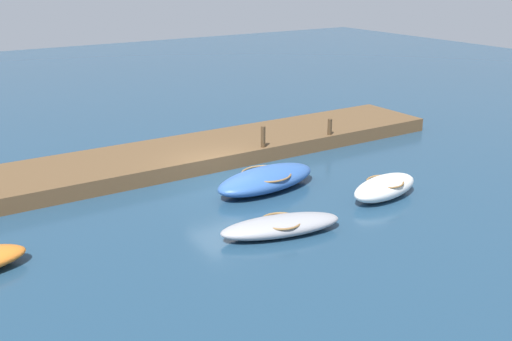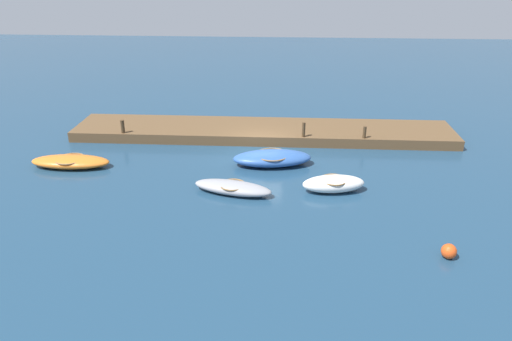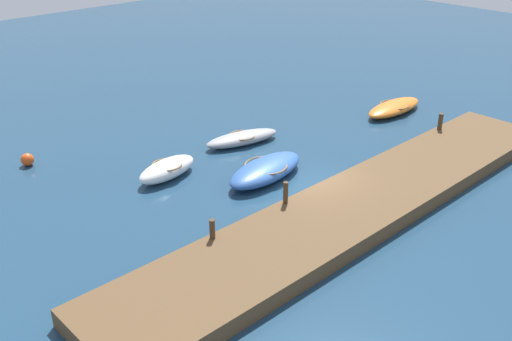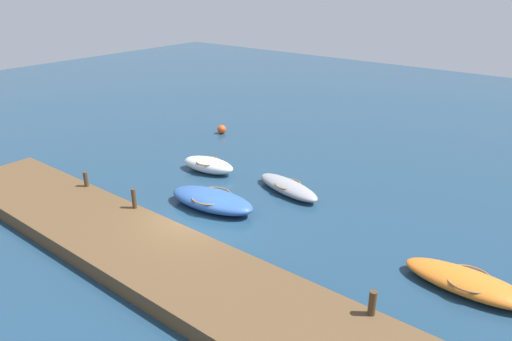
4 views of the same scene
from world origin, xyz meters
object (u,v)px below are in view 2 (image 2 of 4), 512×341
Objects in this scene: motorboat_blue at (272,158)px; mooring_post_west at (365,132)px; rowboat_white at (333,184)px; marker_buoy at (449,251)px; mooring_post_mid_west at (304,130)px; rowboat_orange at (70,162)px; mooring_post_mid_east at (123,127)px; rowboat_grey at (233,188)px.

mooring_post_west is (-5.30, -2.87, 0.56)m from motorboat_blue.
rowboat_white is 6.56m from marker_buoy.
mooring_post_west is at bearing 180.00° from mooring_post_mid_west.
rowboat_orange is 16.55m from mooring_post_west.
motorboat_blue is at bearing 58.49° from mooring_post_mid_west.
motorboat_blue is 5.53× the size of mooring_post_mid_east.
mooring_post_mid_west is 12.28m from marker_buoy.
rowboat_grey is 1.27× the size of rowboat_white.
marker_buoy is at bearing 122.36° from motorboat_blue.
marker_buoy is (-5.14, 11.13, -0.76)m from mooring_post_mid_west.
rowboat_orange is 10.83m from motorboat_blue.
motorboat_blue is 5.02× the size of mooring_post_mid_west.
mooring_post_west is at bearing -167.15° from rowboat_orange.
mooring_post_mid_east is at bearing 0.00° from mooring_post_mid_west.
mooring_post_west reaches higher than rowboat_orange.
motorboat_blue is (3.04, -2.96, 0.00)m from rowboat_white.
rowboat_grey reaches higher than marker_buoy.
rowboat_grey is 9.90m from marker_buoy.
rowboat_orange is 13.98m from rowboat_white.
rowboat_white and motorboat_blue have the same top height.
mooring_post_mid_west reaches higher than motorboat_blue.
motorboat_blue is at bearing -175.51° from rowboat_orange.
mooring_post_mid_west reaches higher than mooring_post_west.
motorboat_blue is at bearing -53.19° from rowboat_white.
motorboat_blue is at bearing -103.75° from rowboat_grey.
mooring_post_west is 0.81× the size of mooring_post_mid_west.
rowboat_white is 4.44× the size of mooring_post_west.
rowboat_orange is at bearing 65.67° from mooring_post_mid_east.
mooring_post_mid_east is 19.48m from marker_buoy.
mooring_post_mid_east is at bearing -27.66° from rowboat_grey.
rowboat_grey is 4.84m from rowboat_white.
mooring_post_mid_west is 1.52× the size of marker_buoy.
mooring_post_mid_west is at bearing -86.56° from rowboat_white.
rowboat_white is 4.24m from motorboat_blue.
motorboat_blue is 7.65× the size of marker_buoy.
mooring_post_mid_east reaches higher than rowboat_white.
rowboat_grey is 5.01× the size of mooring_post_mid_east.
rowboat_white reaches higher than marker_buoy.
marker_buoy is at bearing 117.03° from rowboat_white.
rowboat_grey is 4.55× the size of mooring_post_mid_west.
marker_buoy is (-8.66, 4.80, -0.01)m from rowboat_grey.
rowboat_grey is 0.95× the size of rowboat_orange.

